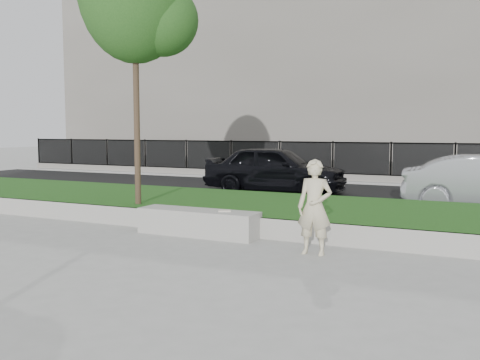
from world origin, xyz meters
The scene contains 11 objects.
ground centered at (0.00, 0.00, 0.00)m, with size 90.00×90.00×0.00m, color gray.
grass_bank centered at (0.00, 3.00, 0.20)m, with size 34.00×4.00×0.40m, color #12350D.
grass_kerb centered at (0.00, 1.04, 0.20)m, with size 34.00×0.08×0.40m, color gray.
street centered at (0.00, 8.50, 0.02)m, with size 34.00×7.00×0.04m, color black.
far_pavement centered at (0.00, 13.00, 0.06)m, with size 34.00×3.00×0.12m, color gray.
iron_fence centered at (0.00, 12.00, 0.54)m, with size 32.00×0.30×1.50m.
building_facade centered at (0.00, 20.00, 5.00)m, with size 34.00×10.00×10.00m, color slate.
stone_bench centered at (-0.11, 0.80, 0.25)m, with size 2.46×0.61×0.50m, color gray.
man centered at (2.42, 0.25, 0.79)m, with size 0.58×0.38×1.58m, color beige.
book centered at (0.45, 0.84, 0.52)m, with size 0.23×0.17×0.03m, color beige.
car_dark centered at (-1.23, 7.62, 0.81)m, with size 1.81×4.50×1.53m, color black.
Camera 1 is at (5.09, -8.15, 2.07)m, focal length 40.00 mm.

